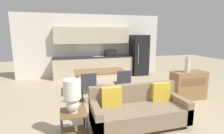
% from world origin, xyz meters
% --- Properties ---
extents(ground_plane, '(20.00, 20.00, 0.00)m').
position_xyz_m(ground_plane, '(0.00, 0.00, 0.00)').
color(ground_plane, tan).
extents(wall_back, '(6.40, 0.07, 2.70)m').
position_xyz_m(wall_back, '(-0.00, 4.63, 1.35)').
color(wall_back, silver).
rests_on(wall_back, ground_plane).
extents(kitchen_counter, '(3.42, 0.65, 2.15)m').
position_xyz_m(kitchen_counter, '(0.01, 4.33, 0.84)').
color(kitchen_counter, beige).
rests_on(kitchen_counter, ground_plane).
extents(refrigerator, '(0.70, 0.77, 1.82)m').
position_xyz_m(refrigerator, '(2.10, 4.21, 0.91)').
color(refrigerator, black).
rests_on(refrigerator, ground_plane).
extents(dining_table, '(1.58, 0.84, 0.73)m').
position_xyz_m(dining_table, '(-0.17, 2.11, 0.67)').
color(dining_table, olive).
rests_on(dining_table, ground_plane).
extents(couch, '(1.93, 0.80, 0.83)m').
position_xyz_m(couch, '(0.16, -0.06, 0.33)').
color(couch, '#3D2D1E').
rests_on(couch, ground_plane).
extents(side_table, '(0.46, 0.46, 0.52)m').
position_xyz_m(side_table, '(-1.14, -0.17, 0.35)').
color(side_table, brown).
rests_on(side_table, ground_plane).
extents(table_lamp, '(0.30, 0.30, 0.59)m').
position_xyz_m(table_lamp, '(-1.15, -0.20, 0.85)').
color(table_lamp, silver).
rests_on(table_lamp, side_table).
extents(credenza, '(0.99, 0.45, 0.81)m').
position_xyz_m(credenza, '(2.17, 0.92, 0.41)').
color(credenza, olive).
rests_on(credenza, ground_plane).
extents(vase, '(0.14, 0.14, 0.46)m').
position_xyz_m(vase, '(2.06, 0.88, 1.02)').
color(vase, beige).
rests_on(vase, credenza).
extents(dining_chair_near_right, '(0.45, 0.45, 0.87)m').
position_xyz_m(dining_chair_near_right, '(0.33, 1.37, 0.50)').
color(dining_chair_near_right, '#38383D').
rests_on(dining_chair_near_right, ground_plane).
extents(dining_chair_near_left, '(0.44, 0.44, 0.87)m').
position_xyz_m(dining_chair_near_left, '(-0.67, 1.32, 0.50)').
color(dining_chair_near_left, '#38383D').
rests_on(dining_chair_near_left, ground_plane).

